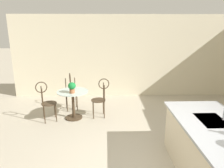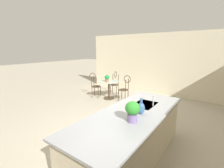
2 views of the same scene
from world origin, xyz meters
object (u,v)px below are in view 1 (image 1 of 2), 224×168
(chair_near_window, at_px, (100,96))
(chair_toward_desk, at_px, (71,90))
(potted_plant_on_table, at_px, (72,87))
(bistro_table, at_px, (73,102))
(chair_by_island, at_px, (46,100))

(chair_near_window, distance_m, chair_toward_desk, 1.03)
(chair_near_window, relative_size, potted_plant_on_table, 3.84)
(chair_toward_desk, bearing_deg, chair_near_window, 56.71)
(bistro_table, bearing_deg, chair_toward_desk, -166.65)
(bistro_table, xyz_separation_m, chair_toward_desk, (-0.66, -0.16, 0.13))
(chair_by_island, height_order, potted_plant_on_table, chair_by_island)
(potted_plant_on_table, bearing_deg, chair_near_window, 108.74)
(potted_plant_on_table, bearing_deg, bistro_table, -174.83)
(bistro_table, xyz_separation_m, potted_plant_on_table, (0.14, 0.01, 0.45))
(bistro_table, relative_size, chair_toward_desk, 0.77)
(chair_near_window, bearing_deg, chair_by_island, -80.08)
(chair_near_window, relative_size, chair_by_island, 1.00)
(bistro_table, distance_m, potted_plant_on_table, 0.47)
(chair_near_window, bearing_deg, chair_toward_desk, -123.29)
(chair_near_window, xyz_separation_m, chair_by_island, (0.24, -1.35, 0.00))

